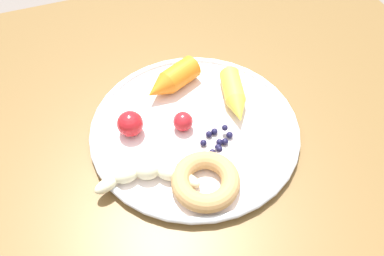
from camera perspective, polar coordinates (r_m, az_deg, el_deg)
The scene contains 9 objects.
dining_table at distance 0.71m, azimuth 0.91°, elevation -6.02°, with size 1.10×0.99×0.77m.
plate at distance 0.65m, azimuth -0.00°, elevation -0.16°, with size 0.35×0.35×0.02m.
banana at distance 0.58m, azimuth -6.63°, elevation -6.93°, with size 0.16×0.08×0.03m.
carrot_orange at distance 0.69m, azimuth -3.08°, elevation 7.09°, with size 0.12×0.08×0.04m.
carrot_yellow at distance 0.67m, azimuth 6.35°, elevation 4.74°, with size 0.06×0.12×0.04m.
donut at distance 0.57m, azimuth 2.03°, elevation -7.86°, with size 0.10×0.10×0.03m, color tan.
blueberry_pile at distance 0.62m, azimuth 3.83°, elevation -1.80°, with size 0.06×0.05×0.02m.
tomato_near at distance 0.63m, azimuth -9.18°, elevation 0.62°, with size 0.04×0.04×0.04m, color red.
tomato_mid at distance 0.63m, azimuth -1.35°, elevation 0.97°, with size 0.03×0.03×0.03m, color red.
Camera 1 is at (0.15, 0.36, 1.28)m, focal length 35.91 mm.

